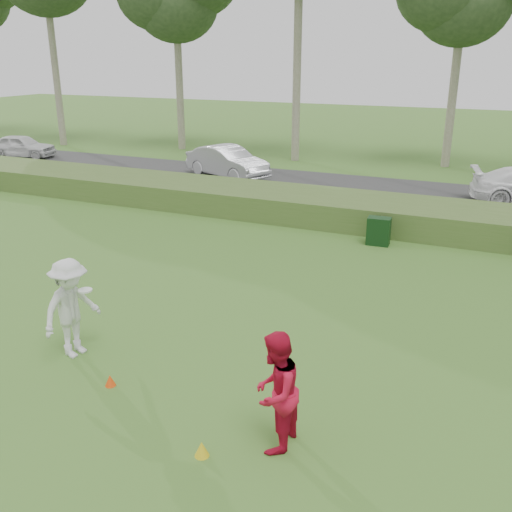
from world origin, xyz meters
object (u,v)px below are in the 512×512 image
at_px(player_white, 71,308).
at_px(cone_orange, 110,380).
at_px(player_red, 275,392).
at_px(cone_yellow, 202,449).
at_px(car_mid, 227,162).
at_px(car_left, 22,146).
at_px(utility_cabinet, 379,231).

distance_m(player_white, cone_orange, 1.77).
distance_m(player_red, cone_yellow, 1.41).
bearing_deg(car_mid, cone_orange, -138.61).
bearing_deg(car_mid, car_left, 110.62).
xyz_separation_m(player_white, cone_orange, (1.36, -0.68, -0.91)).
xyz_separation_m(player_red, car_mid, (-9.64, 17.62, -0.16)).
bearing_deg(cone_yellow, cone_orange, 157.67).
xyz_separation_m(player_white, player_red, (4.75, -1.03, -0.05)).
bearing_deg(cone_orange, car_left, 138.25).
xyz_separation_m(cone_orange, car_left, (-19.57, 17.47, 0.60)).
bearing_deg(utility_cabinet, cone_orange, -108.29).
xyz_separation_m(cone_yellow, utility_cabinet, (0.20, 11.12, 0.32)).
height_order(player_white, car_mid, player_white).
distance_m(car_left, car_mid, 13.32).
height_order(cone_yellow, utility_cabinet, utility_cabinet).
bearing_deg(cone_yellow, utility_cabinet, 88.95).
distance_m(player_red, car_left, 29.07).
bearing_deg(cone_orange, car_mid, 109.90).
bearing_deg(player_white, utility_cabinet, -14.18).
bearing_deg(player_white, cone_orange, -107.45).
distance_m(player_red, cone_orange, 3.52).
xyz_separation_m(car_left, car_mid, (13.32, -0.20, 0.10)).
bearing_deg(cone_orange, player_red, -5.98).
relative_size(player_white, car_mid, 0.45).
xyz_separation_m(player_white, car_left, (-18.21, 16.79, -0.31)).
bearing_deg(utility_cabinet, car_left, 158.23).
bearing_deg(utility_cabinet, cone_yellow, -94.51).
relative_size(player_white, player_red, 1.05).
bearing_deg(cone_orange, utility_cabinet, 75.17).
height_order(cone_orange, car_left, car_left).
distance_m(cone_yellow, car_mid, 20.27).
xyz_separation_m(player_red, car_left, (-22.96, 17.83, -0.26)).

